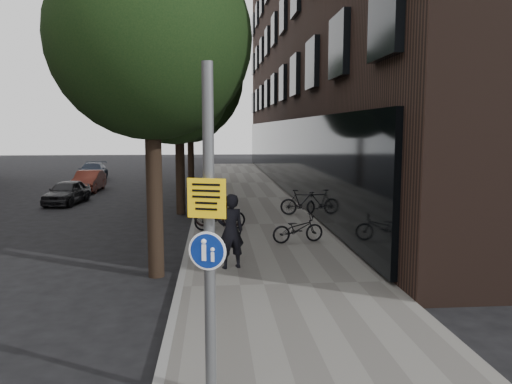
{
  "coord_description": "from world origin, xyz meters",
  "views": [
    {
      "loc": [
        -1.25,
        -6.71,
        3.34
      ],
      "look_at": [
        -0.37,
        3.89,
        2.0
      ],
      "focal_mm": 35.0,
      "sensor_mm": 36.0,
      "label": 1
    }
  ],
  "objects": [
    {
      "name": "ground",
      "position": [
        0.0,
        0.0,
        0.0
      ],
      "size": [
        120.0,
        120.0,
        0.0
      ],
      "primitive_type": "plane",
      "color": "black",
      "rests_on": "ground"
    },
    {
      "name": "sidewalk",
      "position": [
        0.25,
        10.0,
        0.06
      ],
      "size": [
        4.5,
        60.0,
        0.12
      ],
      "primitive_type": "cube",
      "color": "#615E59",
      "rests_on": "ground"
    },
    {
      "name": "curb_edge",
      "position": [
        -2.0,
        10.0,
        0.07
      ],
      "size": [
        0.15,
        60.0,
        0.13
      ],
      "primitive_type": "cube",
      "color": "slate",
      "rests_on": "ground"
    },
    {
      "name": "building_right_dark_brick",
      "position": [
        8.5,
        22.0,
        9.0
      ],
      "size": [
        12.0,
        40.0,
        18.0
      ],
      "primitive_type": "cube",
      "color": "black",
      "rests_on": "ground"
    },
    {
      "name": "street_tree_near",
      "position": [
        -2.53,
        4.64,
        5.11
      ],
      "size": [
        4.4,
        4.4,
        7.5
      ],
      "color": "black",
      "rests_on": "ground"
    },
    {
      "name": "street_tree_mid",
      "position": [
        -2.53,
        13.14,
        5.11
      ],
      "size": [
        5.0,
        5.0,
        7.8
      ],
      "color": "black",
      "rests_on": "ground"
    },
    {
      "name": "street_tree_far",
      "position": [
        -2.53,
        22.14,
        5.11
      ],
      "size": [
        5.0,
        5.0,
        7.8
      ],
      "color": "black",
      "rests_on": "ground"
    },
    {
      "name": "signpost",
      "position": [
        -1.32,
        -0.94,
        2.13
      ],
      "size": [
        0.44,
        0.17,
        3.99
      ],
      "rotation": [
        0.0,
        0.0,
        -0.33
      ],
      "color": "#595B5E",
      "rests_on": "sidewalk"
    },
    {
      "name": "pedestrian",
      "position": [
        -0.9,
        4.64,
        0.99
      ],
      "size": [
        0.73,
        0.58,
        1.75
      ],
      "primitive_type": "imported",
      "rotation": [
        0.0,
        0.0,
        3.43
      ],
      "color": "black",
      "rests_on": "sidewalk"
    },
    {
      "name": "parked_bike_facade_near",
      "position": [
        1.1,
        7.14,
        0.52
      ],
      "size": [
        1.59,
        0.82,
        0.8
      ],
      "primitive_type": "imported",
      "rotation": [
        0.0,
        0.0,
        1.77
      ],
      "color": "black",
      "rests_on": "sidewalk"
    },
    {
      "name": "parked_bike_facade_far",
      "position": [
        2.0,
        11.61,
        0.6
      ],
      "size": [
        1.67,
        0.77,
        0.97
      ],
      "primitive_type": "imported",
      "rotation": [
        0.0,
        0.0,
        1.36
      ],
      "color": "black",
      "rests_on": "sidewalk"
    },
    {
      "name": "parked_bike_curb_near",
      "position": [
        -1.1,
        9.16,
        0.56
      ],
      "size": [
        1.77,
        0.94,
        0.88
      ],
      "primitive_type": "imported",
      "rotation": [
        0.0,
        0.0,
        1.79
      ],
      "color": "black",
      "rests_on": "sidewalk"
    },
    {
      "name": "parked_bike_curb_far",
      "position": [
        -1.21,
        9.49,
        0.63
      ],
      "size": [
        1.75,
        1.21,
        1.03
      ],
      "primitive_type": "imported",
      "rotation": [
        0.0,
        0.0,
        1.1
      ],
      "color": "black",
      "rests_on": "sidewalk"
    },
    {
      "name": "parked_car_near",
      "position": [
        -7.87,
        16.08,
        0.54
      ],
      "size": [
        1.64,
        3.29,
        1.08
      ],
      "primitive_type": "imported",
      "rotation": [
        0.0,
        0.0,
        -0.12
      ],
      "color": "black",
      "rests_on": "ground"
    },
    {
      "name": "parked_car_mid",
      "position": [
        -8.03,
        20.67,
        0.56
      ],
      "size": [
        1.22,
        3.43,
        1.13
      ],
      "primitive_type": "imported",
      "rotation": [
        0.0,
        0.0,
        0.01
      ],
      "color": "#592319",
      "rests_on": "ground"
    },
    {
      "name": "parked_car_far",
      "position": [
        -9.23,
        26.63,
        0.58
      ],
      "size": [
        1.99,
        4.14,
        1.16
      ],
      "primitive_type": "imported",
      "rotation": [
        0.0,
        0.0,
        0.09
      ],
      "color": "#1C2433",
      "rests_on": "ground"
    }
  ]
}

